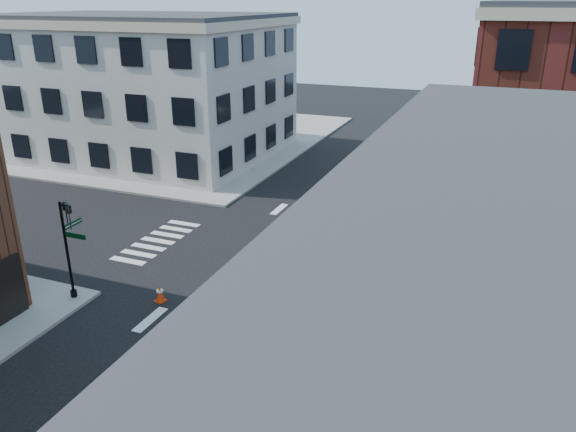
# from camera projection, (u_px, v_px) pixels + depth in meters

# --- Properties ---
(ground) EXTENTS (120.00, 120.00, 0.00)m
(ground) POSITION_uv_depth(u_px,v_px,m) (276.00, 261.00, 28.39)
(ground) COLOR black
(ground) RESTS_ON ground
(sidewalk_nw) EXTENTS (30.00, 30.00, 0.15)m
(sidewalk_nw) POSITION_uv_depth(u_px,v_px,m) (159.00, 136.00, 53.76)
(sidewalk_nw) COLOR gray
(sidewalk_nw) RESTS_ON ground
(building_nw) EXTENTS (22.00, 16.00, 11.00)m
(building_nw) POSITION_uv_depth(u_px,v_px,m) (139.00, 87.00, 46.77)
(building_nw) COLOR #BBB7AB
(building_nw) RESTS_ON ground
(tree_near) EXTENTS (2.69, 2.69, 4.49)m
(tree_near) POSITION_uv_depth(u_px,v_px,m) (457.00, 166.00, 33.29)
(tree_near) COLOR black
(tree_near) RESTS_ON ground
(tree_far) EXTENTS (2.43, 2.43, 4.07)m
(tree_far) POSITION_uv_depth(u_px,v_px,m) (466.00, 147.00, 38.60)
(tree_far) COLOR black
(tree_far) RESTS_ON ground
(signal_pole) EXTENTS (1.29, 1.24, 4.60)m
(signal_pole) POSITION_uv_depth(u_px,v_px,m) (69.00, 239.00, 23.88)
(signal_pole) COLOR black
(signal_pole) RESTS_ON ground
(traffic_cone) EXTENTS (0.51, 0.51, 0.78)m
(traffic_cone) POSITION_uv_depth(u_px,v_px,m) (160.00, 294.00, 24.55)
(traffic_cone) COLOR #F23A0A
(traffic_cone) RESTS_ON ground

